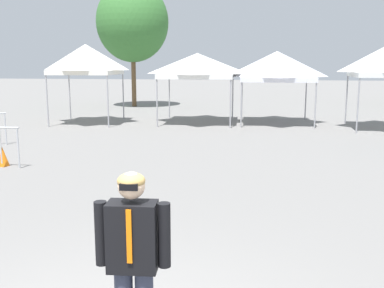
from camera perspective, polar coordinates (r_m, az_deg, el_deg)
canopy_tent_far_left at (r=20.67m, az=-13.32°, el=10.39°), size 2.91×2.91×3.49m
canopy_tent_left_of_center at (r=20.27m, az=0.69°, el=9.89°), size 3.36×3.36×3.10m
canopy_tent_behind_left at (r=20.39m, az=10.70°, el=9.67°), size 3.29×3.29×3.18m
person_foreground at (r=3.99m, az=-7.48°, el=-14.03°), size 0.65×0.28×1.78m
tree_behind_tents_center at (r=28.42m, az=-7.56°, el=15.06°), size 4.37×4.37×7.52m
traffic_cone_lot_center at (r=12.80m, az=-22.89°, el=-1.45°), size 0.32×0.32×0.51m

